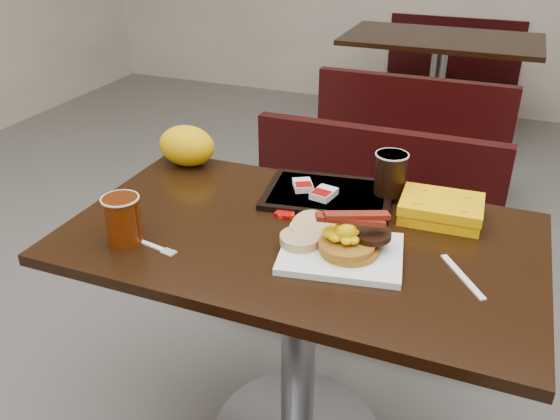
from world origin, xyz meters
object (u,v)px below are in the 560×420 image
at_px(coffee_cup_near, 123,220).
at_px(table_far, 435,95).
at_px(bench_far_n, 449,72).
at_px(platter, 341,253).
at_px(bench_near_n, 360,235).
at_px(coffee_cup_far, 390,174).
at_px(bench_far_s, 416,133).
at_px(knife, 462,276).
at_px(hashbrown_sleeve_left, 303,185).
at_px(pancake_stack, 349,247).
at_px(tray, 328,195).
at_px(table_near, 298,346).
at_px(paper_bag, 187,146).
at_px(hashbrown_sleeve_right, 324,194).
at_px(fork, 149,244).
at_px(clamshell, 441,209).

bearing_deg(coffee_cup_near, table_far, 81.96).
relative_size(bench_far_n, platter, 3.47).
xyz_separation_m(bench_near_n, coffee_cup_far, (0.17, -0.42, 0.47)).
xyz_separation_m(bench_far_s, knife, (0.41, -1.95, 0.39)).
relative_size(bench_far_n, hashbrown_sleeve_left, 14.17).
bearing_deg(pancake_stack, tray, 116.34).
height_order(table_near, bench_near_n, table_near).
relative_size(tray, paper_bag, 1.94).
xyz_separation_m(knife, paper_bag, (-0.90, 0.33, 0.06)).
height_order(bench_far_s, pancake_stack, pancake_stack).
xyz_separation_m(hashbrown_sleeve_right, paper_bag, (-0.49, 0.09, 0.04)).
distance_m(bench_near_n, pancake_stack, 0.89).
height_order(table_far, pancake_stack, pancake_stack).
distance_m(bench_far_n, paper_bag, 3.09).
xyz_separation_m(hashbrown_sleeve_right, coffee_cup_far, (0.16, 0.09, 0.05)).
relative_size(bench_far_n, fork, 7.80).
distance_m(hashbrown_sleeve_right, clamshell, 0.32).
bearing_deg(paper_bag, table_far, 78.11).
xyz_separation_m(bench_near_n, knife, (0.41, -0.75, 0.39)).
bearing_deg(pancake_stack, paper_bag, 151.31).
distance_m(platter, clamshell, 0.34).
relative_size(table_far, coffee_cup_near, 9.85).
xyz_separation_m(bench_far_s, pancake_stack, (0.15, -1.97, 0.42)).
relative_size(bench_near_n, hashbrown_sleeve_right, 13.39).
distance_m(table_far, bench_far_n, 0.70).
bearing_deg(platter, knife, -6.15).
distance_m(pancake_stack, hashbrown_sleeve_right, 0.29).
xyz_separation_m(bench_near_n, hashbrown_sleeve_left, (-0.07, -0.48, 0.42)).
bearing_deg(table_far, coffee_cup_near, -98.04).
bearing_deg(knife, bench_far_s, 156.80).
xyz_separation_m(knife, coffee_cup_far, (-0.24, 0.33, 0.07)).
bearing_deg(clamshell, bench_far_n, 93.64).
bearing_deg(bench_near_n, platter, -80.50).
relative_size(bench_far_s, hashbrown_sleeve_left, 14.17).
distance_m(bench_near_n, coffee_cup_near, 1.08).
bearing_deg(platter, paper_bag, 140.59).
height_order(bench_near_n, hashbrown_sleeve_left, hashbrown_sleeve_left).
relative_size(hashbrown_sleeve_left, coffee_cup_far, 0.59).
bearing_deg(bench_far_s, hashbrown_sleeve_left, -92.48).
xyz_separation_m(bench_far_n, coffee_cup_near, (-0.39, -3.50, 0.45)).
bearing_deg(knife, bench_far_n, 151.90).
distance_m(table_near, knife, 0.56).
bearing_deg(paper_bag, bench_far_s, 73.21).
relative_size(pancake_stack, tray, 0.39).
relative_size(hashbrown_sleeve_right, paper_bag, 0.40).
height_order(table_near, pancake_stack, pancake_stack).
bearing_deg(bench_near_n, tray, -89.48).
bearing_deg(clamshell, pancake_stack, -124.43).
relative_size(bench_far_n, hashbrown_sleeve_right, 13.39).
height_order(bench_far_n, pancake_stack, pancake_stack).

